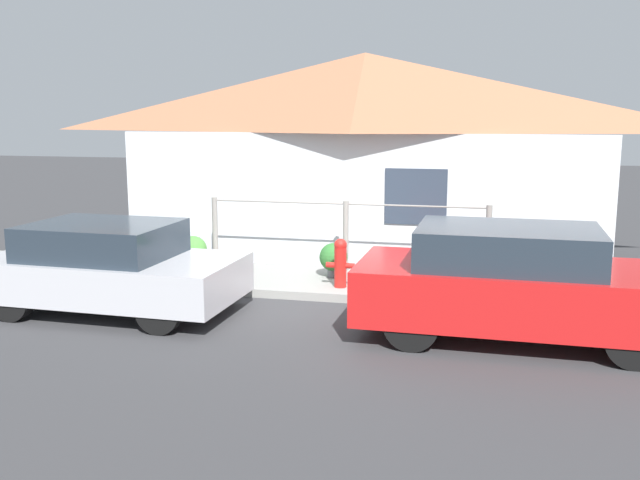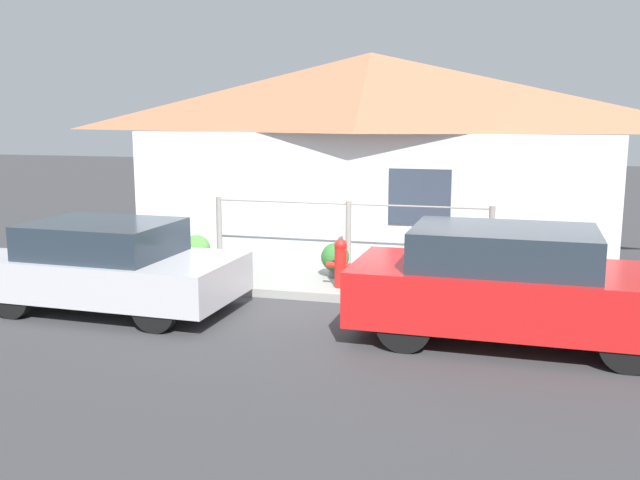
{
  "view_description": "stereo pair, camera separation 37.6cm",
  "coord_description": "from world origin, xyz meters",
  "px_view_note": "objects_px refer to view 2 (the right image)",
  "views": [
    {
      "loc": [
        2.3,
        -10.23,
        2.87
      ],
      "look_at": [
        -0.14,
        0.3,
        0.9
      ],
      "focal_mm": 40.0,
      "sensor_mm": 36.0,
      "label": 1
    },
    {
      "loc": [
        2.67,
        -10.13,
        2.87
      ],
      "look_at": [
        -0.14,
        0.3,
        0.9
      ],
      "focal_mm": 40.0,
      "sensor_mm": 36.0,
      "label": 2
    }
  ],
  "objects_px": {
    "car_right": "(512,285)",
    "fire_hydrant": "(341,262)",
    "car_left": "(111,266)",
    "potted_plant_by_fence": "(197,251)",
    "potted_plant_near_hydrant": "(335,258)",
    "potted_plant_corner": "(508,266)"
  },
  "relations": [
    {
      "from": "car_right",
      "to": "fire_hydrant",
      "type": "relative_size",
      "value": 5.29
    },
    {
      "from": "fire_hydrant",
      "to": "car_left",
      "type": "bearing_deg",
      "value": -151.63
    },
    {
      "from": "car_right",
      "to": "potted_plant_by_fence",
      "type": "relative_size",
      "value": 6.9
    },
    {
      "from": "potted_plant_near_hydrant",
      "to": "potted_plant_corner",
      "type": "bearing_deg",
      "value": 4.97
    },
    {
      "from": "car_right",
      "to": "potted_plant_near_hydrant",
      "type": "relative_size",
      "value": 7.12
    },
    {
      "from": "car_left",
      "to": "potted_plant_by_fence",
      "type": "relative_size",
      "value": 6.22
    },
    {
      "from": "car_right",
      "to": "fire_hydrant",
      "type": "bearing_deg",
      "value": 148.94
    },
    {
      "from": "car_right",
      "to": "potted_plant_by_fence",
      "type": "xyz_separation_m",
      "value": [
        -5.34,
        2.29,
        -0.28
      ]
    },
    {
      "from": "potted_plant_near_hydrant",
      "to": "potted_plant_corner",
      "type": "distance_m",
      "value": 2.79
    },
    {
      "from": "potted_plant_near_hydrant",
      "to": "potted_plant_by_fence",
      "type": "bearing_deg",
      "value": 179.85
    },
    {
      "from": "potted_plant_near_hydrant",
      "to": "potted_plant_by_fence",
      "type": "xyz_separation_m",
      "value": [
        -2.5,
        0.01,
        -0.01
      ]
    },
    {
      "from": "car_left",
      "to": "potted_plant_corner",
      "type": "bearing_deg",
      "value": 26.34
    },
    {
      "from": "car_left",
      "to": "potted_plant_corner",
      "type": "xyz_separation_m",
      "value": [
        5.58,
        2.53,
        -0.23
      ]
    },
    {
      "from": "car_right",
      "to": "potted_plant_by_fence",
      "type": "bearing_deg",
      "value": 158.07
    },
    {
      "from": "car_right",
      "to": "car_left",
      "type": "bearing_deg",
      "value": -178.68
    },
    {
      "from": "car_right",
      "to": "potted_plant_corner",
      "type": "relative_size",
      "value": 7.44
    },
    {
      "from": "fire_hydrant",
      "to": "potted_plant_by_fence",
      "type": "height_order",
      "value": "fire_hydrant"
    },
    {
      "from": "car_left",
      "to": "fire_hydrant",
      "type": "relative_size",
      "value": 4.76
    },
    {
      "from": "car_left",
      "to": "potted_plant_near_hydrant",
      "type": "height_order",
      "value": "car_left"
    },
    {
      "from": "potted_plant_by_fence",
      "to": "potted_plant_near_hydrant",
      "type": "bearing_deg",
      "value": -0.15
    },
    {
      "from": "potted_plant_by_fence",
      "to": "potted_plant_corner",
      "type": "relative_size",
      "value": 1.08
    },
    {
      "from": "potted_plant_near_hydrant",
      "to": "car_right",
      "type": "bearing_deg",
      "value": -38.88
    }
  ]
}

